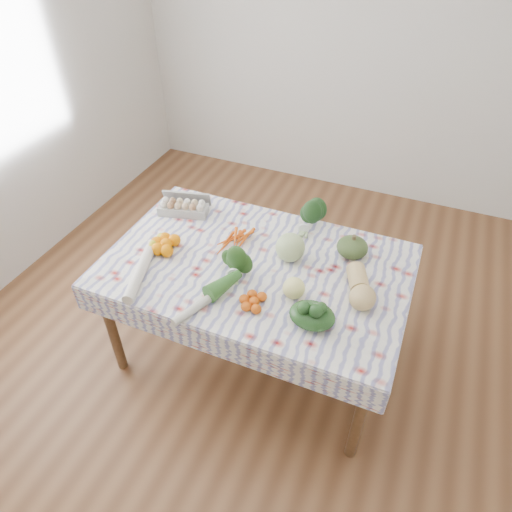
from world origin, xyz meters
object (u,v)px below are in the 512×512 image
(egg_carton, at_px, (183,208))
(grapefruit, at_px, (294,288))
(dining_table, at_px, (256,275))
(cabbage, at_px, (290,247))
(kabocha_squash, at_px, (352,247))
(butternut_squash, at_px, (360,286))

(egg_carton, xyz_separation_m, grapefruit, (0.88, -0.42, 0.02))
(dining_table, height_order, cabbage, cabbage)
(cabbage, bearing_deg, egg_carton, 168.66)
(dining_table, xyz_separation_m, kabocha_squash, (0.47, 0.28, 0.14))
(dining_table, distance_m, egg_carton, 0.68)
(cabbage, xyz_separation_m, grapefruit, (0.12, -0.27, -0.02))
(egg_carton, bearing_deg, butternut_squash, -27.79)
(dining_table, relative_size, butternut_squash, 5.57)
(egg_carton, xyz_separation_m, butternut_squash, (1.19, -0.29, 0.03))
(butternut_squash, bearing_deg, cabbage, 140.85)
(cabbage, relative_size, butternut_squash, 0.57)
(dining_table, bearing_deg, cabbage, 36.48)
(kabocha_squash, bearing_deg, cabbage, -152.10)
(egg_carton, distance_m, butternut_squash, 1.22)
(egg_carton, bearing_deg, grapefruit, -39.88)
(grapefruit, bearing_deg, cabbage, 113.27)
(dining_table, height_order, kabocha_squash, kabocha_squash)
(dining_table, bearing_deg, kabocha_squash, 30.95)
(dining_table, height_order, grapefruit, grapefruit)
(egg_carton, relative_size, grapefruit, 2.69)
(egg_carton, relative_size, kabocha_squash, 1.76)
(grapefruit, bearing_deg, egg_carton, 154.35)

